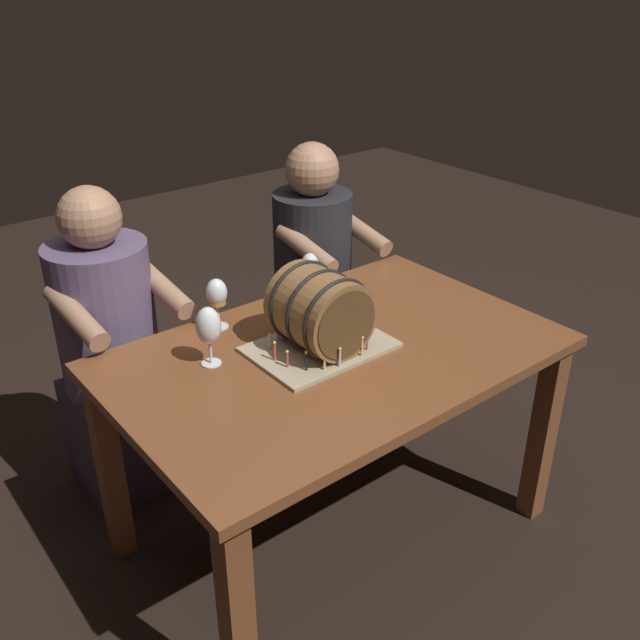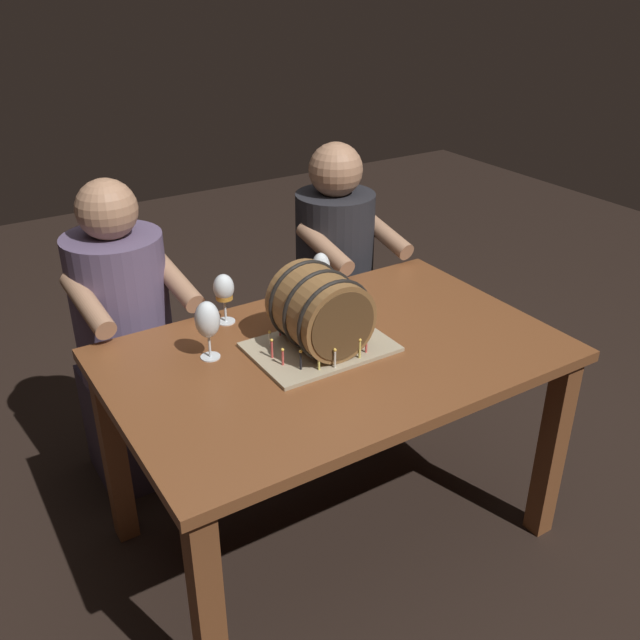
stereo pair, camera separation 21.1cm
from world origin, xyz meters
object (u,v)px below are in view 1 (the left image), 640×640
Objects in this scene: wine_glass_empty at (208,326)px; person_seated_right at (313,294)px; dining_table at (335,379)px; wine_glass_red at (310,270)px; barrel_cake at (320,313)px; person_seated_left at (113,360)px; wine_glass_amber at (217,295)px.

person_seated_right is at bearing 33.30° from wine_glass_empty.
dining_table is 7.52× the size of wine_glass_red.
wine_glass_red is (0.15, 0.31, 0.23)m from dining_table.
person_seated_right reaches higher than wine_glass_empty.
wine_glass_red is (0.18, 0.28, -0.00)m from barrel_cake.
barrel_cake is (-0.03, 0.03, 0.23)m from dining_table.
barrel_cake reaches higher than wine_glass_red.
dining_table is 3.24× the size of barrel_cake.
wine_glass_empty is 0.62m from person_seated_left.
person_seated_left is (-0.60, 0.37, -0.31)m from wine_glass_red.
wine_glass_amber is (-0.20, 0.35, 0.23)m from dining_table.
person_seated_left is at bearing 147.97° from wine_glass_red.
wine_glass_empty is 1.00m from person_seated_right.
dining_table is at bearing -56.72° from person_seated_left.
dining_table is 1.16× the size of person_seated_right.
person_seated_right is at bearing 53.38° from barrel_cake.
dining_table is at bearing -123.31° from person_seated_right.
wine_glass_red reaches higher than wine_glass_amber.
wine_glass_red is 0.15× the size of person_seated_left.
dining_table is at bearing -44.61° from barrel_cake.
person_seated_right is (0.79, 0.52, -0.32)m from wine_glass_empty.
barrel_cake is at bearing -61.93° from wine_glass_amber.
wine_glass_amber is at bearing -53.63° from person_seated_left.
person_seated_right reaches higher than person_seated_left.
person_seated_left is at bearing 101.75° from wine_glass_empty.
person_seated_left is at bearing 123.28° from dining_table.
person_seated_left is at bearing 122.53° from barrel_cake.
wine_glass_amber is at bearing -152.80° from person_seated_right.
person_seated_right reaches higher than wine_glass_amber.
dining_table is 0.24m from barrel_cake.
wine_glass_empty reaches higher than wine_glass_amber.
wine_glass_empty is 0.51m from wine_glass_red.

